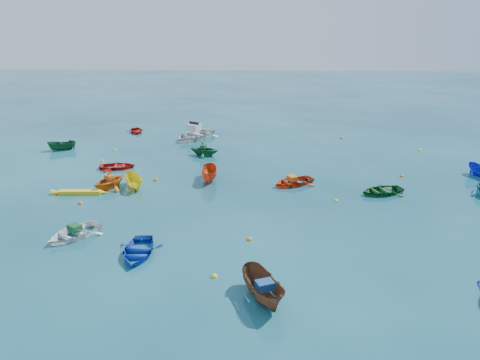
{
  "coord_description": "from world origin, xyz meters",
  "views": [
    {
      "loc": [
        0.95,
        -27.31,
        11.87
      ],
      "look_at": [
        0.0,
        5.0,
        0.4
      ],
      "focal_mm": 35.0,
      "sensor_mm": 36.0,
      "label": 1
    }
  ],
  "objects_px": {
    "dinghy_blue_sw": "(138,255)",
    "motorboat_white": "(195,139)",
    "dinghy_white_near": "(74,237)",
    "kayak_yellow": "(80,194)"
  },
  "relations": [
    {
      "from": "dinghy_white_near",
      "to": "kayak_yellow",
      "type": "xyz_separation_m",
      "value": [
        -2.01,
        6.61,
        0.0
      ]
    },
    {
      "from": "dinghy_blue_sw",
      "to": "dinghy_white_near",
      "type": "distance_m",
      "value": 4.59
    },
    {
      "from": "motorboat_white",
      "to": "dinghy_white_near",
      "type": "bearing_deg",
      "value": -67.95
    },
    {
      "from": "dinghy_blue_sw",
      "to": "motorboat_white",
      "type": "bearing_deg",
      "value": 87.92
    },
    {
      "from": "dinghy_blue_sw",
      "to": "motorboat_white",
      "type": "distance_m",
      "value": 24.29
    },
    {
      "from": "dinghy_white_near",
      "to": "motorboat_white",
      "type": "height_order",
      "value": "motorboat_white"
    },
    {
      "from": "kayak_yellow",
      "to": "motorboat_white",
      "type": "distance_m",
      "value": 16.83
    },
    {
      "from": "dinghy_white_near",
      "to": "motorboat_white",
      "type": "bearing_deg",
      "value": 114.34
    },
    {
      "from": "kayak_yellow",
      "to": "motorboat_white",
      "type": "relative_size",
      "value": 0.72
    },
    {
      "from": "motorboat_white",
      "to": "dinghy_blue_sw",
      "type": "bearing_deg",
      "value": -57.46
    }
  ]
}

